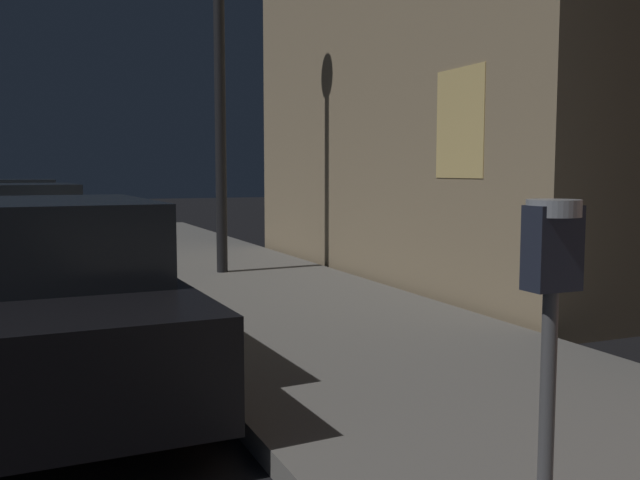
# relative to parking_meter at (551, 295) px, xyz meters

# --- Properties ---
(parking_meter) EXTENTS (0.19, 0.19, 1.39)m
(parking_meter) POSITION_rel_parking_meter_xyz_m (0.00, 0.00, 0.00)
(parking_meter) COLOR #59595B
(parking_meter) RESTS_ON sidewalk
(car_black) EXTENTS (2.23, 4.17, 1.43)m
(car_black) POSITION_rel_parking_meter_xyz_m (-1.68, 3.52, -0.49)
(car_black) COLOR black
(car_black) RESTS_ON ground
(car_silver) EXTENTS (2.29, 4.42, 1.43)m
(car_silver) POSITION_rel_parking_meter_xyz_m (-1.68, 10.36, -0.49)
(car_silver) COLOR #B7B7BF
(car_silver) RESTS_ON ground
(car_white) EXTENTS (2.12, 4.09, 1.43)m
(car_white) POSITION_rel_parking_meter_xyz_m (-1.68, 17.34, -0.48)
(car_white) COLOR silver
(car_white) RESTS_ON ground
(street_lamp) EXTENTS (0.44, 0.44, 5.36)m
(street_lamp) POSITION_rel_parking_meter_xyz_m (1.02, 8.13, 2.51)
(street_lamp) COLOR black
(street_lamp) RESTS_ON sidewalk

